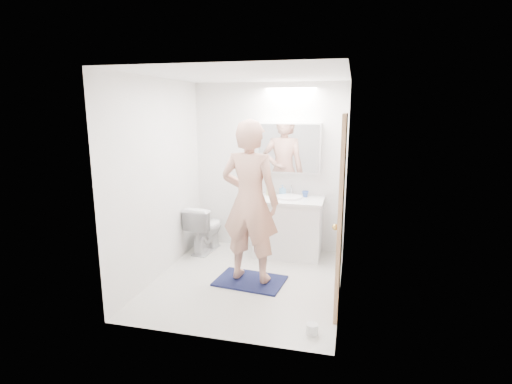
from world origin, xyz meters
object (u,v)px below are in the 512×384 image
(vanity_cabinet, at_px, (288,229))
(toothbrush_cup, at_px, (305,194))
(soap_bottle_a, at_px, (269,187))
(soap_bottle_b, at_px, (283,190))
(toilet_paper_roll, at_px, (312,329))
(toilet, at_px, (205,228))
(medicine_cabinet, at_px, (289,148))
(person, at_px, (250,202))

(vanity_cabinet, distance_m, toothbrush_cup, 0.54)
(soap_bottle_a, relative_size, soap_bottle_b, 1.57)
(toothbrush_cup, bearing_deg, toilet_paper_roll, -80.98)
(soap_bottle_b, bearing_deg, toilet, -164.65)
(medicine_cabinet, distance_m, toilet_paper_roll, 2.65)
(person, height_order, toilet_paper_roll, person)
(toothbrush_cup, bearing_deg, medicine_cabinet, 168.65)
(medicine_cabinet, xyz_separation_m, soap_bottle_b, (-0.08, -0.03, -0.60))
(vanity_cabinet, xyz_separation_m, person, (-0.30, -0.99, 0.60))
(toilet_paper_roll, bearing_deg, toothbrush_cup, 99.02)
(person, height_order, soap_bottle_b, person)
(soap_bottle_a, bearing_deg, person, -89.60)
(vanity_cabinet, height_order, person, person)
(vanity_cabinet, bearing_deg, soap_bottle_a, 153.92)
(medicine_cabinet, distance_m, person, 1.32)
(soap_bottle_b, bearing_deg, vanity_cabinet, -56.27)
(medicine_cabinet, distance_m, soap_bottle_a, 0.62)
(medicine_cabinet, bearing_deg, soap_bottle_a, -167.21)
(vanity_cabinet, distance_m, soap_bottle_a, 0.65)
(toothbrush_cup, height_order, toilet_paper_roll, toothbrush_cup)
(toilet, height_order, soap_bottle_b, soap_bottle_b)
(medicine_cabinet, distance_m, toilet, 1.66)
(toothbrush_cup, relative_size, toilet_paper_roll, 0.84)
(person, height_order, toothbrush_cup, person)
(person, bearing_deg, vanity_cabinet, -100.36)
(soap_bottle_a, bearing_deg, vanity_cabinet, -26.08)
(toilet, height_order, toothbrush_cup, toothbrush_cup)
(toilet, relative_size, person, 0.37)
(soap_bottle_a, height_order, soap_bottle_b, soap_bottle_a)
(toilet, relative_size, soap_bottle_b, 4.48)
(toilet_paper_roll, bearing_deg, medicine_cabinet, 105.18)
(soap_bottle_a, bearing_deg, soap_bottle_b, 9.15)
(vanity_cabinet, xyz_separation_m, toilet_paper_roll, (0.54, -1.93, -0.34))
(soap_bottle_b, bearing_deg, soap_bottle_a, -170.85)
(medicine_cabinet, distance_m, soap_bottle_b, 0.61)
(vanity_cabinet, bearing_deg, toilet_paper_roll, -74.41)
(medicine_cabinet, bearing_deg, toothbrush_cup, -11.35)
(soap_bottle_b, height_order, toothbrush_cup, soap_bottle_b)
(soap_bottle_b, xyz_separation_m, toilet_paper_roll, (0.66, -2.11, -0.85))
(person, relative_size, soap_bottle_a, 7.79)
(toilet, distance_m, soap_bottle_a, 1.10)
(soap_bottle_b, height_order, toilet_paper_roll, soap_bottle_b)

